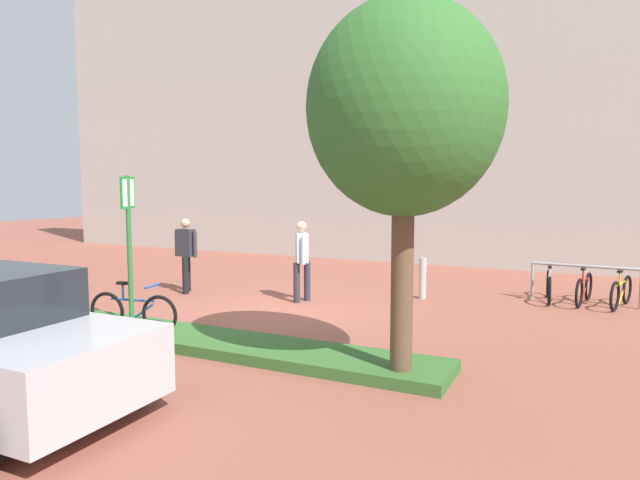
# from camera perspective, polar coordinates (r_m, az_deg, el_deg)

# --- Properties ---
(ground_plane) EXTENTS (60.00, 60.00, 0.00)m
(ground_plane) POSITION_cam_1_polar(r_m,az_deg,el_deg) (11.02, -5.16, -7.39)
(ground_plane) COLOR brown
(building_facade) EXTENTS (28.00, 1.20, 10.00)m
(building_facade) POSITION_cam_1_polar(r_m,az_deg,el_deg) (18.60, 8.55, 13.39)
(building_facade) COLOR #B2ADA3
(building_facade) RESTS_ON ground
(planter_strip) EXTENTS (7.00, 1.10, 0.16)m
(planter_strip) POSITION_cam_1_polar(r_m,az_deg,el_deg) (8.77, -9.98, -10.35)
(planter_strip) COLOR #336028
(planter_strip) RESTS_ON ground
(tree_sidewalk) EXTENTS (2.40, 2.40, 4.73)m
(tree_sidewalk) POSITION_cam_1_polar(r_m,az_deg,el_deg) (7.00, 8.64, 12.97)
(tree_sidewalk) COLOR brown
(tree_sidewalk) RESTS_ON ground
(parking_sign_post) EXTENTS (0.09, 0.36, 2.64)m
(parking_sign_post) POSITION_cam_1_polar(r_m,az_deg,el_deg) (9.65, -18.94, 0.77)
(parking_sign_post) COLOR #2D7238
(parking_sign_post) RESTS_ON ground
(bike_at_sign) EXTENTS (1.67, 0.45, 0.86)m
(bike_at_sign) POSITION_cam_1_polar(r_m,az_deg,el_deg) (10.01, -18.56, -6.96)
(bike_at_sign) COLOR black
(bike_at_sign) RESTS_ON ground
(bike_rack_cluster) EXTENTS (2.11, 1.57, 0.83)m
(bike_rack_cluster) POSITION_cam_1_polar(r_m,az_deg,el_deg) (12.89, 25.37, -4.42)
(bike_rack_cluster) COLOR #99999E
(bike_rack_cluster) RESTS_ON ground
(bollard_steel) EXTENTS (0.16, 0.16, 0.90)m
(bollard_steel) POSITION_cam_1_polar(r_m,az_deg,el_deg) (12.39, 10.44, -3.88)
(bollard_steel) COLOR #ADADB2
(bollard_steel) RESTS_ON ground
(person_shirt_blue) EXTENTS (0.42, 0.52, 1.72)m
(person_shirt_blue) POSITION_cam_1_polar(r_m,az_deg,el_deg) (11.82, -1.87, -1.63)
(person_shirt_blue) COLOR #2D2D38
(person_shirt_blue) RESTS_ON ground
(person_suited_navy) EXTENTS (0.61, 0.44, 1.72)m
(person_suited_navy) POSITION_cam_1_polar(r_m,az_deg,el_deg) (13.19, -13.54, -1.03)
(person_suited_navy) COLOR black
(person_suited_navy) RESTS_ON ground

